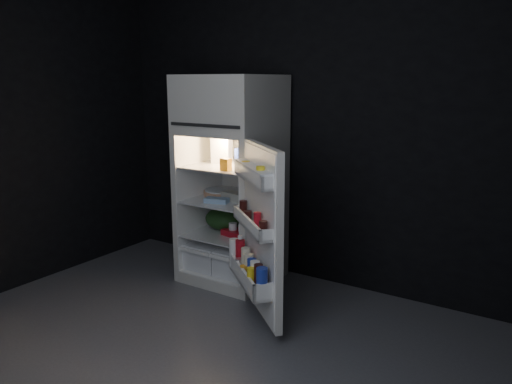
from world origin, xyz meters
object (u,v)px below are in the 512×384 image
Objects in this scene: milk_jug at (222,149)px; fridge_door at (258,234)px; egg_carton at (237,197)px; yogurt_tray at (239,234)px; refrigerator at (233,173)px.

fridge_door is at bearing -59.89° from milk_jug.
milk_jug is (-0.80, 0.65, 0.47)m from fridge_door.
fridge_door is at bearing -33.29° from egg_carton.
fridge_door is 4.25× the size of yogurt_tray.
fridge_door is 4.18× the size of egg_carton.
refrigerator is 0.95m from fridge_door.
milk_jug is 0.84× the size of yogurt_tray.
milk_jug is at bearing 167.98° from refrigerator.
egg_carton is (-0.58, 0.57, 0.08)m from fridge_door.
egg_carton is at bearing 147.39° from yogurt_tray.
yogurt_tray is (0.26, -0.12, -0.69)m from milk_jug.
fridge_door is 5.08× the size of milk_jug.
refrigerator reaches higher than yogurt_tray.
fridge_door is 1.13m from milk_jug.
refrigerator is at bearing 136.82° from fridge_door.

